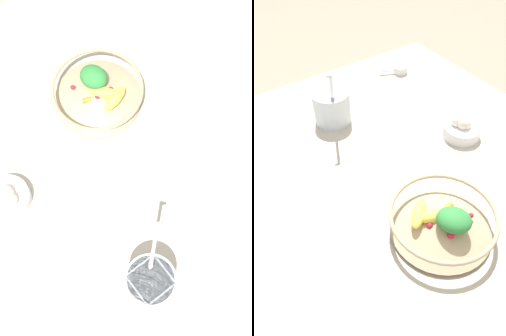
% 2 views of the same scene
% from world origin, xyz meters
% --- Properties ---
extents(ground_plane, '(6.00, 6.00, 0.00)m').
position_xyz_m(ground_plane, '(0.00, 0.00, 0.00)').
color(ground_plane, gray).
extents(countertop, '(1.15, 1.15, 0.03)m').
position_xyz_m(countertop, '(0.00, 0.00, 0.02)').
color(countertop, '#B2A893').
rests_on(countertop, ground_plane).
extents(fruit_bowl, '(0.24, 0.24, 0.09)m').
position_xyz_m(fruit_bowl, '(0.20, 0.01, 0.07)').
color(fruit_bowl, tan).
rests_on(fruit_bowl, countertop).
extents(yogurt_tub, '(0.15, 0.11, 0.22)m').
position_xyz_m(yogurt_tub, '(-0.30, 0.01, 0.09)').
color(yogurt_tub, silver).
rests_on(yogurt_tub, countertop).
extents(garlic_bowl, '(0.11, 0.11, 0.07)m').
position_xyz_m(garlic_bowl, '(-0.02, 0.29, 0.06)').
color(garlic_bowl, white).
rests_on(garlic_bowl, countertop).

